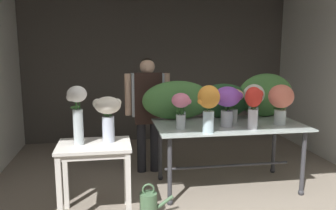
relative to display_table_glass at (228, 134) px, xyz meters
The scene contains 17 objects.
ground_plane 0.96m from the display_table_glass, 140.60° to the left, with size 8.71×8.71×0.00m, color gray.
wall_back 2.56m from the display_table_glass, 102.46° to the left, with size 4.83×0.12×2.64m, color #4C4742.
display_table_glass is the anchor object (origin of this frame).
side_table_white 1.63m from the display_table_glass, 162.58° to the right, with size 0.72×0.53×0.76m.
florist 1.17m from the display_table_glass, 142.27° to the left, with size 0.61×0.24×1.55m.
foliage_backdrop 0.51m from the display_table_glass, 82.21° to the left, with size 1.99×0.25×0.56m.
vase_sunset_peonies 0.68m from the display_table_glass, 134.32° to the right, with size 0.25×0.24×0.51m.
vase_violet_snapdragons 0.44m from the display_table_glass, 120.21° to the right, with size 0.33×0.30×0.46m.
vase_peach_dahlias 0.42m from the display_table_glass, 49.10° to the left, with size 0.24×0.24×0.41m.
vase_lilac_freesia 0.65m from the display_table_glass, 168.34° to the left, with size 0.16×0.16×0.36m.
vase_ivory_hydrangea 0.58m from the display_table_glass, 25.77° to the left, with size 0.26×0.26×0.45m.
vase_coral_ranunculus 0.73m from the display_table_glass, 12.59° to the right, with size 0.29×0.29×0.47m.
vase_scarlet_stock 0.53m from the display_table_glass, 57.10° to the right, with size 0.20×0.19×0.47m.
vase_rosy_lilies 0.73m from the display_table_glass, 166.44° to the right, with size 0.22×0.21×0.40m.
vase_white_roses_tall 1.82m from the display_table_glass, 164.01° to the right, with size 0.19×0.19×0.58m.
vase_cream_lisianthus_tall 1.53m from the display_table_glass, 162.90° to the right, with size 0.28×0.26×0.46m.
watering_can 1.29m from the display_table_glass, 150.93° to the right, with size 0.35×0.18×0.34m.
Camera 1 is at (-0.84, -2.34, 1.72)m, focal length 37.28 mm.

